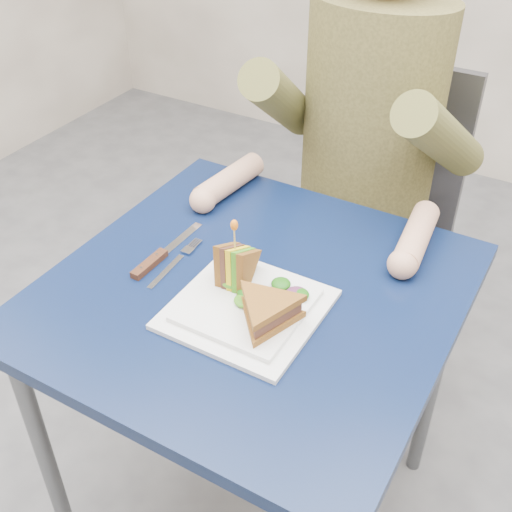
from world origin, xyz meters
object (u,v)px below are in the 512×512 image
Objects in this scene: diner at (372,95)px; plate at (247,308)px; knife at (156,259)px; fork at (174,264)px; chair at (372,207)px; sandwich_upright at (235,266)px; table at (252,318)px; sandwich_flat at (267,311)px.

diner reaches higher than plate.
diner is at bearing 70.19° from knife.
fork is at bearing 12.85° from knife.
chair reaches higher than sandwich_upright.
plate is at bearing -13.01° from fork.
table is 0.68m from chair.
sandwich_upright is at bearing -0.15° from fork.
table is 2.88× the size of plate.
sandwich_flat is (0.05, -0.02, 0.04)m from plate.
fork is (-0.17, -0.68, 0.19)m from chair.
diner is 0.66m from sandwich_flat.
diner is (-0.00, 0.55, 0.26)m from table.
table is 1.01× the size of diner.
table is 0.19m from fork.
table is 0.14m from sandwich_upright.
plate is at bearing -8.86° from knife.
fork is at bearing 179.85° from sandwich_upright.
chair is at bearing 90.00° from table.
fork is at bearing -174.17° from table.
fork is (-0.20, 0.05, -0.01)m from plate.
chair is at bearing 92.03° from plate.
table is at bearing 112.37° from plate.
chair reaches higher than knife.
sandwich_upright reaches higher than fork.
table is 4.18× the size of fork.
sandwich_flat is at bearing -47.36° from table.
table is 3.77× the size of sandwich_flat.
plate is 0.07m from sandwich_flat.
table is 0.81× the size of chair.
diner is at bearing 87.42° from sandwich_upright.
plate is 0.08m from sandwich_upright.
sandwich_upright is at bearing 138.92° from plate.
sandwich_flat is 0.30m from knife.
plate is at bearing 155.56° from sandwich_flat.
knife is at bearing 168.00° from sandwich_flat.
fork is at bearing 164.36° from sandwich_flat.
diner is 0.59m from sandwich_upright.
chair reaches higher than sandwich_flat.
chair is 5.18× the size of fork.
chair is 0.73m from fork.
diner is 0.62m from fork.
chair is 4.68× the size of sandwich_flat.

